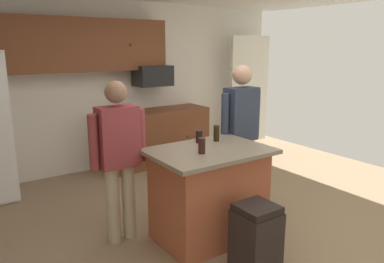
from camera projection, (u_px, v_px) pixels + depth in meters
floor at (219, 234)px, 3.84m from camera, size 7.04×7.04×0.00m
back_wall at (110, 86)px, 5.80m from camera, size 6.40×0.10×2.60m
french_door_window_panel at (249, 90)px, 6.95m from camera, size 0.90×0.06×2.00m
cabinet_run_upper at (87, 45)px, 5.27m from camera, size 2.40×0.38×0.75m
cabinet_run_lower at (155, 137)px, 6.06m from camera, size 1.80×0.63×0.90m
microwave_over_range at (153, 76)px, 5.85m from camera, size 0.56×0.40×0.32m
kitchen_island at (209, 193)px, 3.68m from camera, size 1.15×0.84×0.93m
person_guest_by_door at (119, 152)px, 3.52m from camera, size 0.57×0.22×1.60m
person_guest_left at (241, 127)px, 4.33m from camera, size 0.57×0.22×1.70m
tumbler_amber at (199, 137)px, 3.80m from camera, size 0.07×0.07×0.13m
glass_pilsner at (202, 146)px, 3.42m from camera, size 0.07×0.07×0.15m
glass_stout_tall at (216, 133)px, 3.86m from camera, size 0.06×0.06×0.17m
trash_bin at (256, 239)px, 3.14m from camera, size 0.34×0.34×0.61m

